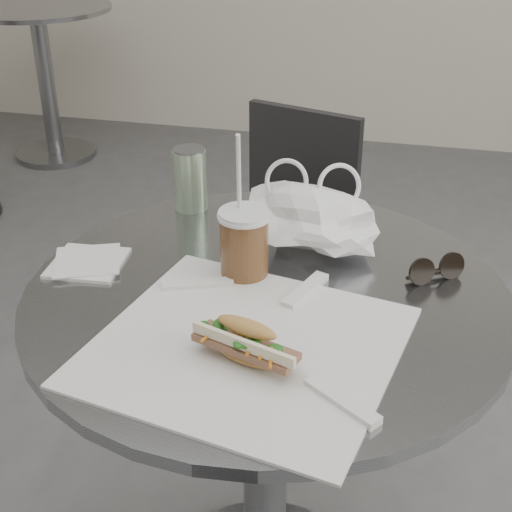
% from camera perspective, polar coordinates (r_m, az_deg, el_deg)
% --- Properties ---
extents(cafe_table, '(0.76, 0.76, 0.74)m').
position_cam_1_polar(cafe_table, '(1.28, 0.77, -13.21)').
color(cafe_table, slate).
rests_on(cafe_table, ground).
extents(bg_table, '(0.70, 0.70, 0.74)m').
position_cam_1_polar(bg_table, '(3.71, -16.59, 14.41)').
color(bg_table, slate).
rests_on(bg_table, ground).
extents(chair_far, '(0.42, 0.45, 0.77)m').
position_cam_1_polar(chair_far, '(1.92, 1.49, -1.65)').
color(chair_far, '#2D2D2F').
rests_on(chair_far, ground).
extents(sandwich_paper, '(0.46, 0.45, 0.00)m').
position_cam_1_polar(sandwich_paper, '(0.99, -0.81, -7.17)').
color(sandwich_paper, white).
rests_on(sandwich_paper, cafe_table).
extents(banh_mi, '(0.19, 0.12, 0.06)m').
position_cam_1_polar(banh_mi, '(0.94, -0.80, -6.95)').
color(banh_mi, tan).
rests_on(banh_mi, sandwich_paper).
extents(iced_coffee, '(0.08, 0.08, 0.24)m').
position_cam_1_polar(iced_coffee, '(1.13, -0.95, 1.09)').
color(iced_coffee, brown).
rests_on(iced_coffee, cafe_table).
extents(sunglasses, '(0.09, 0.07, 0.04)m').
position_cam_1_polar(sunglasses, '(1.17, 14.18, -1.11)').
color(sunglasses, black).
rests_on(sunglasses, cafe_table).
extents(plastic_bag, '(0.25, 0.21, 0.11)m').
position_cam_1_polar(plastic_bag, '(1.21, 4.29, 2.88)').
color(plastic_bag, white).
rests_on(plastic_bag, cafe_table).
extents(napkin_stack, '(0.14, 0.14, 0.01)m').
position_cam_1_polar(napkin_stack, '(1.21, -13.33, -0.49)').
color(napkin_stack, white).
rests_on(napkin_stack, cafe_table).
extents(drink_can, '(0.06, 0.06, 0.12)m').
position_cam_1_polar(drink_can, '(1.36, -5.29, 6.16)').
color(drink_can, '#59884F').
rests_on(drink_can, cafe_table).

